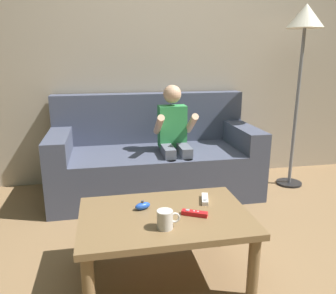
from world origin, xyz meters
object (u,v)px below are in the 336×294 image
Objects in this scene: game_remote_white_far_corner at (205,199)px; couch at (154,159)px; game_remote_red_near_edge at (194,213)px; coffee_table at (165,224)px; floor_lamp at (304,31)px; nunchuk_blue at (143,206)px; person_seated_on_couch at (174,136)px; coffee_mug at (165,219)px.

couch is at bearing 96.32° from game_remote_white_far_corner.
game_remote_red_near_edge is at bearing -89.25° from couch.
floor_lamp is at bearing 38.72° from coffee_table.
game_remote_white_far_corner is at bearing 5.58° from nunchuk_blue.
coffee_table is 0.17m from game_remote_red_near_edge.
nunchuk_blue is at bearing -174.42° from game_remote_white_far_corner.
floor_lamp is (1.17, 0.09, 0.87)m from person_seated_on_couch.
nunchuk_blue is at bearing 154.09° from game_remote_red_near_edge.
person_seated_on_couch is at bearing 68.45° from nunchuk_blue.
nunchuk_blue is (-0.11, 0.08, 0.08)m from coffee_table.
floor_lamp reaches higher than person_seated_on_couch.
couch reaches higher than coffee_table.
nunchuk_blue is at bearing -101.83° from couch.
floor_lamp is at bearing 34.66° from nunchuk_blue.
person_seated_on_couch is 8.29× the size of coffee_mug.
nunchuk_blue reaches higher than game_remote_red_near_edge.
game_remote_white_far_corner is (0.26, 0.12, 0.07)m from coffee_table.
nunchuk_blue is at bearing -111.55° from person_seated_on_couch.
coffee_mug is (-0.18, -0.10, 0.04)m from game_remote_red_near_edge.
game_remote_white_far_corner is (0.11, 0.16, 0.00)m from game_remote_red_near_edge.
game_remote_red_near_edge is at bearing -137.07° from floor_lamp.
couch is 18.11× the size of nunchuk_blue.
coffee_table is at bearing -96.14° from couch.
game_remote_red_near_edge is at bearing -25.91° from nunchuk_blue.
coffee_table is at bearing -104.65° from person_seated_on_couch.
coffee_table is 6.52× the size of game_remote_red_near_edge.
coffee_table is at bearing -141.28° from floor_lamp.
person_seated_on_couch is 0.59× the size of floor_lamp.
nunchuk_blue is 0.38m from game_remote_white_far_corner.
floor_lamp is at bearing -4.24° from couch.
coffee_mug is (-0.29, -0.27, 0.04)m from game_remote_white_far_corner.
coffee_mug is at bearing -104.05° from person_seated_on_couch.
couch is 12.79× the size of game_remote_red_near_edge.
couch reaches higher than game_remote_red_near_edge.
coffee_table is 9.23× the size of nunchuk_blue.
nunchuk_blue is at bearing 110.25° from coffee_mug.
couch is 1.09× the size of floor_lamp.
floor_lamp is at bearing 41.63° from coffee_mug.
coffee_table is 0.56× the size of floor_lamp.
game_remote_red_near_edge is 0.20m from game_remote_white_far_corner.
coffee_mug is 2.21m from floor_lamp.
coffee_table is at bearing 163.70° from game_remote_red_near_edge.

